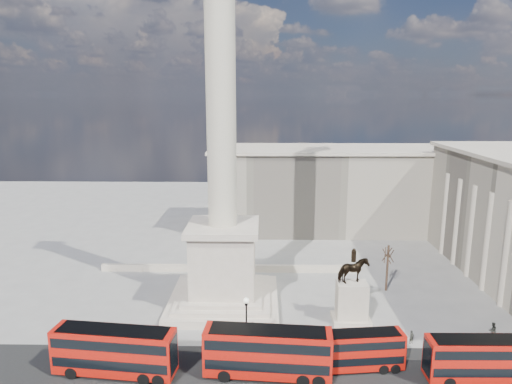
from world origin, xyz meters
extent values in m
plane|color=gray|center=(0.00, 0.00, 0.00)|extent=(180.00, 180.00, 0.00)
cube|color=black|center=(5.00, -10.00, 0.00)|extent=(120.00, 9.00, 0.01)
cube|color=beige|center=(0.00, 5.00, 0.50)|extent=(14.00, 14.00, 1.00)
cube|color=beige|center=(0.00, 5.00, 1.25)|extent=(12.00, 12.00, 0.50)
cube|color=beige|center=(0.00, 5.00, 1.75)|extent=(10.00, 10.00, 0.50)
cube|color=beige|center=(0.00, 5.00, 6.00)|extent=(8.00, 8.00, 8.00)
cube|color=beige|center=(0.00, 5.00, 10.40)|extent=(9.00, 9.00, 0.80)
cylinder|color=beige|center=(0.00, 5.00, 27.80)|extent=(3.60, 3.60, 34.00)
cube|color=#C0B39F|center=(0.00, 16.00, 0.55)|extent=(40.00, 0.60, 1.10)
cube|color=#BBB199|center=(20.00, 40.00, 8.00)|extent=(50.00, 16.00, 16.00)
cube|color=#C0B39F|center=(20.00, 40.00, 16.30)|extent=(51.00, 17.00, 0.60)
cube|color=#B61209|center=(-9.28, -10.73, 2.57)|extent=(12.15, 4.03, 4.39)
cube|color=black|center=(-9.28, -10.73, 1.79)|extent=(11.68, 4.04, 0.98)
cube|color=black|center=(-9.28, -10.73, 3.74)|extent=(11.68, 4.04, 0.98)
cube|color=black|center=(-9.28, -10.73, 4.80)|extent=(10.93, 3.63, 0.07)
cylinder|color=black|center=(-13.19, -10.29, 0.60)|extent=(1.50, 2.94, 1.19)
cylinder|color=black|center=(-5.96, -11.11, 0.60)|extent=(1.50, 2.94, 1.19)
cylinder|color=black|center=(-4.54, -11.27, 0.60)|extent=(1.50, 2.94, 1.19)
cube|color=#B61209|center=(5.59, -10.79, 2.64)|extent=(12.42, 3.73, 4.51)
cube|color=black|center=(5.59, -10.79, 1.84)|extent=(11.94, 3.75, 1.00)
cube|color=black|center=(5.59, -10.79, 3.84)|extent=(11.94, 3.75, 1.00)
cube|color=black|center=(5.59, -10.79, 4.93)|extent=(11.18, 3.36, 0.07)
cylinder|color=black|center=(1.56, -10.48, 0.61)|extent=(1.45, 2.99, 1.22)
cylinder|color=black|center=(9.00, -11.06, 0.61)|extent=(1.45, 2.99, 1.22)
cylinder|color=black|center=(10.47, -11.17, 0.61)|extent=(1.45, 2.99, 1.22)
cube|color=#B61209|center=(14.13, -9.51, 2.13)|extent=(10.03, 3.31, 3.63)
cube|color=black|center=(14.13, -9.51, 1.48)|extent=(9.65, 3.33, 0.81)
cube|color=black|center=(14.13, -9.51, 3.09)|extent=(9.65, 3.33, 0.81)
cube|color=black|center=(14.13, -9.51, 3.97)|extent=(9.03, 2.98, 0.05)
cylinder|color=black|center=(10.90, -9.86, 0.49)|extent=(1.24, 2.45, 0.98)
cylinder|color=black|center=(16.87, -9.20, 0.49)|extent=(1.24, 2.45, 0.98)
cylinder|color=black|center=(18.05, -9.07, 0.49)|extent=(1.24, 2.45, 0.98)
cube|color=#B61209|center=(26.14, -11.16, 2.34)|extent=(10.87, 2.59, 3.99)
cube|color=black|center=(26.14, -11.16, 1.63)|extent=(10.44, 2.64, 0.89)
cube|color=black|center=(26.14, -11.16, 3.40)|extent=(10.44, 2.64, 0.89)
cube|color=black|center=(26.14, -11.16, 4.37)|extent=(9.79, 2.33, 0.06)
cylinder|color=black|center=(22.56, -11.20, 0.54)|extent=(1.11, 2.60, 1.08)
cylinder|color=black|center=(3.44, -7.83, 0.26)|extent=(0.46, 0.46, 0.52)
cylinder|color=black|center=(3.44, -7.83, 3.13)|extent=(0.17, 0.17, 6.27)
cylinder|color=black|center=(3.44, -7.83, 6.16)|extent=(0.31, 0.31, 0.31)
sphere|color=silver|center=(3.44, -7.83, 6.53)|extent=(0.58, 0.58, 0.58)
cube|color=#C0B39F|center=(15.76, 0.43, 0.28)|extent=(4.51, 3.39, 0.56)
cube|color=#C0B39F|center=(15.76, 0.43, 2.48)|extent=(3.61, 2.48, 4.97)
imported|color=black|center=(15.76, 0.43, 6.49)|extent=(3.96, 2.87, 3.05)
cylinder|color=black|center=(15.76, 0.43, 8.31)|extent=(0.56, 0.56, 1.35)
sphere|color=black|center=(15.76, 0.43, 9.06)|extent=(0.41, 0.41, 0.41)
cylinder|color=#332319|center=(22.36, 9.43, 3.31)|extent=(0.31, 0.31, 6.62)
cylinder|color=#332319|center=(38.59, 16.63, 3.82)|extent=(0.33, 0.33, 7.63)
imported|color=black|center=(21.49, -4.53, 0.77)|extent=(0.67, 0.58, 1.54)
imported|color=black|center=(30.93, -3.26, 0.96)|extent=(1.03, 0.86, 1.92)
imported|color=black|center=(3.95, -3.18, 0.85)|extent=(0.83, 1.07, 1.70)
camera|label=1|loc=(5.15, -50.49, 26.84)|focal=32.00mm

